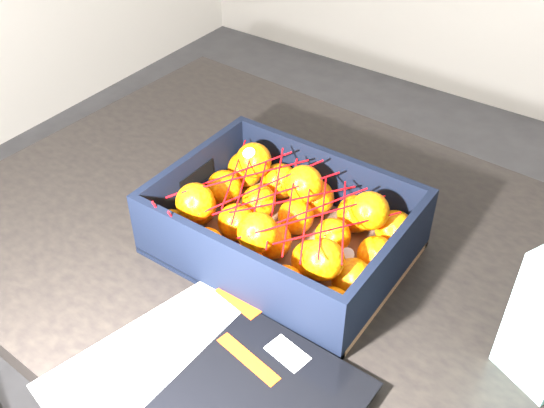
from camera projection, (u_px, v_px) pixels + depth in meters
The scene contains 5 objects.
table at pixel (310, 296), 1.03m from camera, with size 1.24×0.86×0.75m.
magazine_stack at pixel (208, 400), 0.75m from camera, with size 0.36×0.36×0.02m.
produce_crate at pixel (283, 232), 0.95m from camera, with size 0.36×0.27×0.11m.
clementine_heap at pixel (282, 223), 0.94m from camera, with size 0.34×0.26×0.11m.
mesh_net at pixel (276, 199), 0.91m from camera, with size 0.30×0.24×0.09m.
Camera 1 is at (0.39, -0.82, 1.42)m, focal length 41.34 mm.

